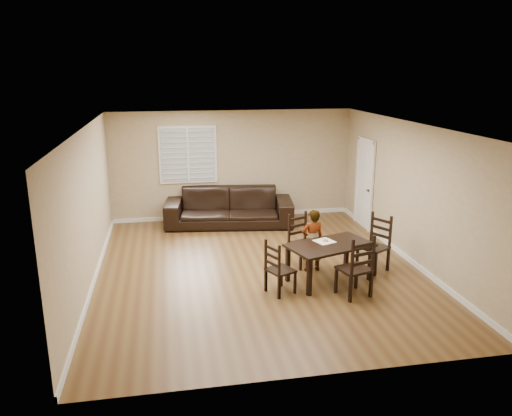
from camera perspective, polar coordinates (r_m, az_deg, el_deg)
The scene contains 11 objects.
ground at distance 9.55m, azimuth 0.27°, elevation -6.96°, with size 7.00×7.00×0.00m, color brown.
room at distance 9.19m, azimuth 0.30°, elevation 3.94°, with size 6.04×7.04×2.72m.
dining_table at distance 8.92m, azimuth 8.43°, elevation -4.64°, with size 1.66×1.26×0.69m.
chair_near at distance 9.69m, azimuth 4.97°, elevation -3.76°, with size 0.58×0.57×1.01m.
chair_far at distance 8.38m, azimuth 11.70°, elevation -7.00°, with size 0.60×0.57×1.08m.
chair_left at distance 8.38m, azimuth 2.22°, elevation -7.15°, with size 0.54×0.55×0.94m.
chair_right at distance 9.68m, azimuth 13.73°, elevation -4.04°, with size 0.63×0.64×1.07m.
child at distance 9.33m, azimuth 6.45°, elevation -3.71°, with size 0.43×0.28×1.19m, color gray.
napkin at distance 9.02m, azimuth 7.82°, elevation -3.78°, with size 0.32×0.32×0.00m, color beige.
donut at distance 9.02m, azimuth 7.92°, elevation -3.63°, with size 0.10×0.10×0.04m.
sofa at distance 12.06m, azimuth -3.09°, elevation 0.09°, with size 3.03×1.19×0.89m, color black.
Camera 1 is at (-1.63, -8.67, 3.67)m, focal length 35.00 mm.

